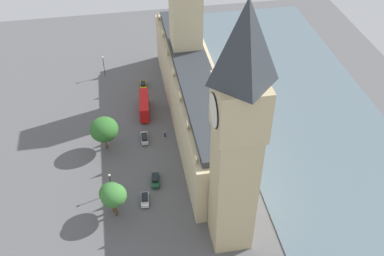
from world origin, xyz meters
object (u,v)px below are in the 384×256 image
(parliament_building, at_px, (193,89))
(plane_tree_trailing, at_px, (104,129))
(double_decker_bus_midblock, at_px, (144,105))
(car_silver_leading, at_px, (144,138))
(pedestrian_by_river_gate, at_px, (165,134))
(street_lamp_opposite_hall, at_px, (103,63))
(plane_tree_corner, at_px, (114,196))
(plane_tree_under_trees, at_px, (111,193))
(street_lamp_slot_10, at_px, (110,180))
(car_dark_green_near_tower, at_px, (155,180))
(car_white_far_end, at_px, (145,199))
(car_yellow_cab_kerbside, at_px, (143,85))
(clock_tower, at_px, (237,136))

(parliament_building, bearing_deg, plane_tree_trailing, 20.55)
(double_decker_bus_midblock, xyz_separation_m, plane_tree_trailing, (10.86, 12.80, 3.59))
(car_silver_leading, height_order, pedestrian_by_river_gate, car_silver_leading)
(street_lamp_opposite_hall, bearing_deg, plane_tree_corner, 90.72)
(parliament_building, height_order, car_silver_leading, parliament_building)
(plane_tree_under_trees, distance_m, street_lamp_slot_10, 5.27)
(car_dark_green_near_tower, distance_m, plane_tree_corner, 13.55)
(plane_tree_corner, relative_size, plane_tree_trailing, 0.93)
(parliament_building, bearing_deg, street_lamp_opposite_hall, -46.81)
(car_white_far_end, xyz_separation_m, street_lamp_opposite_hall, (7.16, -52.95, 3.87))
(parliament_building, xyz_separation_m, car_silver_leading, (14.08, 7.65, -8.32))
(car_yellow_cab_kerbside, bearing_deg, street_lamp_slot_10, -101.62)
(car_yellow_cab_kerbside, bearing_deg, parliament_building, -50.31)
(street_lamp_opposite_hall, bearing_deg, plane_tree_under_trees, 90.19)
(parliament_building, height_order, street_lamp_slot_10, parliament_building)
(street_lamp_slot_10, bearing_deg, car_dark_green_near_tower, -170.00)
(plane_tree_corner, height_order, street_lamp_slot_10, plane_tree_corner)
(car_silver_leading, bearing_deg, plane_tree_under_trees, -110.48)
(parliament_building, relative_size, street_lamp_opposite_hall, 10.04)
(clock_tower, distance_m, pedestrian_by_river_gate, 43.88)
(car_white_far_end, height_order, pedestrian_by_river_gate, car_white_far_end)
(car_white_far_end, bearing_deg, street_lamp_opposite_hall, -77.32)
(plane_tree_under_trees, bearing_deg, car_dark_green_near_tower, -145.42)
(pedestrian_by_river_gate, bearing_deg, car_white_far_end, -46.81)
(street_lamp_slot_10, bearing_deg, car_yellow_cab_kerbside, -105.05)
(plane_tree_under_trees, distance_m, plane_tree_corner, 1.41)
(plane_tree_corner, bearing_deg, street_lamp_slot_10, -83.80)
(car_dark_green_near_tower, bearing_deg, car_white_far_end, 67.64)
(car_silver_leading, distance_m, street_lamp_opposite_hall, 33.77)
(plane_tree_under_trees, xyz_separation_m, street_lamp_slot_10, (0.17, -5.09, -1.35))
(car_dark_green_near_tower, relative_size, plane_tree_under_trees, 0.60)
(car_silver_leading, bearing_deg, plane_tree_corner, -108.32)
(car_silver_leading, xyz_separation_m, plane_tree_trailing, (9.66, 1.25, 5.34))
(parliament_building, xyz_separation_m, car_yellow_cab_kerbside, (12.08, -16.48, -8.32))
(plane_tree_under_trees, xyz_separation_m, plane_tree_trailing, (0.79, -20.79, 0.49))
(parliament_building, height_order, plane_tree_corner, parliament_building)
(car_dark_green_near_tower, xyz_separation_m, plane_tree_trailing, (10.77, -13.91, 5.34))
(plane_tree_corner, xyz_separation_m, street_lamp_slot_10, (0.68, -6.31, -1.83))
(car_dark_green_near_tower, height_order, car_white_far_end, same)
(car_white_far_end, bearing_deg, double_decker_bus_midblock, -90.50)
(pedestrian_by_river_gate, height_order, plane_tree_corner, plane_tree_corner)
(pedestrian_by_river_gate, relative_size, plane_tree_under_trees, 0.21)
(parliament_building, distance_m, car_white_far_end, 33.55)
(double_decker_bus_midblock, bearing_deg, plane_tree_under_trees, 77.97)
(plane_tree_under_trees, distance_m, street_lamp_opposite_hall, 54.35)
(car_yellow_cab_kerbside, distance_m, car_dark_green_near_tower, 39.29)
(car_dark_green_near_tower, height_order, street_lamp_opposite_hall, street_lamp_opposite_hall)
(plane_tree_corner, distance_m, street_lamp_slot_10, 6.60)
(car_yellow_cab_kerbside, bearing_deg, plane_tree_trailing, -111.25)
(car_yellow_cab_kerbside, relative_size, double_decker_bus_midblock, 0.40)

